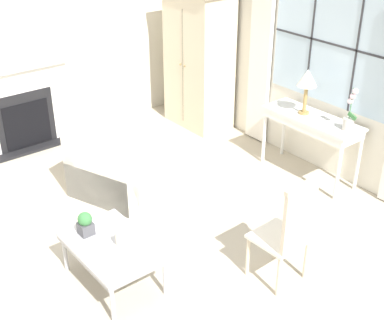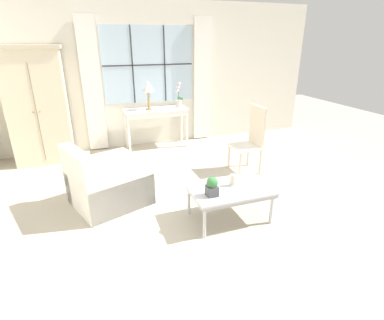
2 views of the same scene
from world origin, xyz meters
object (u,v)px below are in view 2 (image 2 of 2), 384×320
at_px(armoire, 38,106).
at_px(console_table, 156,113).
at_px(potted_orchid, 178,99).
at_px(pillar_candle, 233,180).
at_px(table_lamp, 148,88).
at_px(side_chair_wooden, 252,137).
at_px(potted_plant_small, 212,186).
at_px(armchair_upholstered, 107,184).
at_px(coffee_table, 230,191).

xyz_separation_m(armoire, console_table, (2.09, 0.06, -0.31)).
height_order(potted_orchid, pillar_candle, potted_orchid).
distance_m(table_lamp, side_chair_wooden, 2.26).
bearing_deg(potted_plant_small, armchair_upholstered, 138.29).
xyz_separation_m(side_chair_wooden, pillar_candle, (-0.93, -1.18, -0.11)).
bearing_deg(side_chair_wooden, potted_orchid, 112.65).
distance_m(side_chair_wooden, potted_plant_small, 1.84).
relative_size(console_table, table_lamp, 2.26).
bearing_deg(potted_orchid, console_table, -177.15).
distance_m(coffee_table, potted_plant_small, 0.34).
bearing_deg(side_chair_wooden, armoire, 153.39).
relative_size(armoire, coffee_table, 2.08).
height_order(console_table, table_lamp, table_lamp).
bearing_deg(armchair_upholstered, table_lamp, 63.35).
bearing_deg(potted_plant_small, table_lamp, 91.41).
bearing_deg(potted_orchid, armchair_upholstered, -128.34).
bearing_deg(armchair_upholstered, side_chair_wooden, 8.38).
bearing_deg(pillar_candle, armoire, 129.89).
height_order(console_table, potted_orchid, potted_orchid).
xyz_separation_m(armchair_upholstered, pillar_candle, (1.44, -0.83, 0.21)).
xyz_separation_m(armchair_upholstered, side_chair_wooden, (2.37, 0.35, 0.32)).
height_order(armchair_upholstered, pillar_candle, armchair_upholstered).
height_order(armoire, side_chair_wooden, armoire).
height_order(potted_orchid, coffee_table, potted_orchid).
xyz_separation_m(console_table, armchair_upholstered, (-1.16, -2.06, -0.42)).
bearing_deg(armchair_upholstered, armoire, 114.88).
relative_size(armchair_upholstered, side_chair_wooden, 1.04).
distance_m(armoire, potted_orchid, 2.58).
xyz_separation_m(potted_orchid, side_chair_wooden, (0.72, -1.74, -0.37)).
xyz_separation_m(armoire, side_chair_wooden, (3.30, -1.65, -0.41)).
bearing_deg(armchair_upholstered, pillar_candle, -30.05).
relative_size(table_lamp, side_chair_wooden, 0.50).
height_order(table_lamp, armchair_upholstered, table_lamp).
bearing_deg(coffee_table, potted_orchid, 84.89).
relative_size(armoire, potted_orchid, 4.00).
height_order(potted_plant_small, pillar_candle, potted_plant_small).
xyz_separation_m(potted_orchid, potted_plant_small, (-0.54, -3.07, -0.43)).
bearing_deg(table_lamp, console_table, 4.31).
relative_size(console_table, coffee_table, 1.31).
bearing_deg(armchair_upholstered, coffee_table, -32.52).
height_order(side_chair_wooden, potted_plant_small, side_chair_wooden).
xyz_separation_m(potted_plant_small, pillar_candle, (0.34, 0.15, -0.05)).
relative_size(potted_orchid, pillar_candle, 3.21).
relative_size(side_chair_wooden, pillar_candle, 7.07).
height_order(armoire, pillar_candle, armoire).
relative_size(potted_orchid, side_chair_wooden, 0.45).
distance_m(side_chair_wooden, coffee_table, 1.59).
bearing_deg(console_table, table_lamp, -175.69).
xyz_separation_m(armoire, potted_plant_small, (2.03, -2.99, -0.47)).
distance_m(potted_orchid, armchair_upholstered, 2.74).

